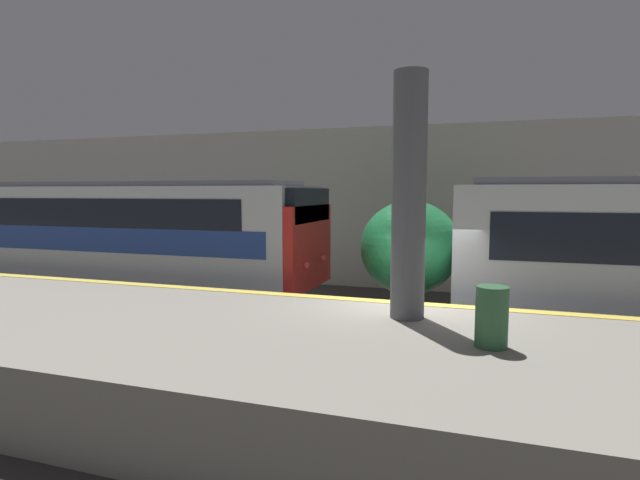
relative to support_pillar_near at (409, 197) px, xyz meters
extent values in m
plane|color=#33302D|center=(-0.09, 1.24, -3.20)|extent=(120.00, 120.00, 0.00)
cube|color=gray|center=(-0.09, -1.37, -2.62)|extent=(40.00, 5.21, 1.15)
cube|color=#EAD14C|center=(-0.09, 1.09, -2.05)|extent=(40.00, 0.30, 0.01)
cube|color=#B2AD9E|center=(-0.09, 8.28, -0.47)|extent=(50.00, 0.15, 5.45)
cylinder|color=#56565B|center=(0.00, 0.00, 0.00)|extent=(0.57, 0.57, 4.10)
ellipsoid|color=#238447|center=(-0.52, 3.93, -1.28)|extent=(2.42, 2.83, 2.31)
sphere|color=#F2EFCC|center=(-1.47, 3.93, -1.70)|extent=(0.20, 0.20, 0.20)
cube|color=black|center=(-13.83, 3.93, -2.86)|extent=(19.40, 2.53, 0.68)
cube|color=#B7BCC6|center=(-13.83, 3.93, -1.15)|extent=(21.09, 3.08, 2.75)
cube|color=red|center=(-3.16, 3.93, -1.37)|extent=(0.25, 3.02, 2.20)
cube|color=black|center=(-3.16, 3.93, -0.26)|extent=(0.25, 2.71, 0.88)
sphere|color=#EA4C42|center=(-3.01, 3.24, -1.75)|extent=(0.18, 0.18, 0.18)
sphere|color=#EA4C42|center=(-3.01, 4.62, -1.75)|extent=(0.18, 0.18, 0.18)
cube|color=#4C4C51|center=(-13.83, 3.93, 0.30)|extent=(20.25, 2.22, 0.14)
cylinder|color=#2D5B38|center=(1.34, -1.27, -1.63)|extent=(0.44, 0.44, 0.85)
camera|label=1|loc=(1.20, -8.39, 0.09)|focal=28.00mm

